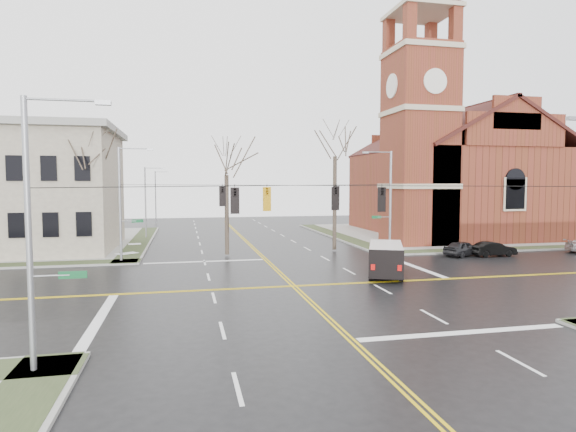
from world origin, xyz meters
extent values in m
plane|color=black|center=(0.00, 0.00, 0.00)|extent=(120.00, 120.00, 0.00)
cube|color=gray|center=(25.00, 25.00, 0.07)|extent=(30.00, 30.00, 0.15)
cube|color=#2F3C20|center=(11.20, 25.00, 0.15)|extent=(2.00, 30.00, 0.02)
cube|color=#2F3C20|center=(25.00, 11.20, 0.15)|extent=(30.00, 2.00, 0.02)
cube|color=#2F3C20|center=(-11.20, 25.00, 0.15)|extent=(2.00, 30.00, 0.02)
cube|color=gold|center=(-0.12, 0.00, 0.01)|extent=(0.12, 100.00, 0.01)
cube|color=gold|center=(0.12, 0.00, 0.01)|extent=(0.12, 100.00, 0.01)
cube|color=gold|center=(0.00, -0.12, 0.01)|extent=(100.00, 0.12, 0.01)
cube|color=gold|center=(0.00, 0.12, 0.01)|extent=(100.00, 0.12, 0.01)
cube|color=silver|center=(5.00, -10.50, 0.01)|extent=(9.50, 0.50, 0.01)
cube|color=silver|center=(-5.00, 10.50, 0.01)|extent=(9.50, 0.50, 0.01)
cube|color=silver|center=(-10.50, -5.00, 0.01)|extent=(0.50, 9.50, 0.01)
cube|color=silver|center=(10.50, 5.00, 0.01)|extent=(0.50, 9.50, 0.01)
cube|color=brown|center=(17.00, 17.00, 10.00)|extent=(6.00, 6.00, 20.00)
cube|color=#BCAD90|center=(17.00, 17.00, 19.50)|extent=(6.30, 6.30, 0.50)
cylinder|color=silver|center=(17.00, 13.95, 16.00)|extent=(2.40, 0.15, 2.40)
cylinder|color=silver|center=(13.95, 17.00, 16.00)|extent=(0.15, 2.40, 2.40)
cone|color=#361511|center=(17.00, 17.00, 24.60)|extent=(12.16, 12.16, 2.00)
cube|color=brown|center=(26.00, 26.00, 5.00)|extent=(18.00, 24.00, 10.00)
cube|color=brown|center=(16.80, 20.00, 2.20)|extent=(2.00, 5.00, 4.40)
cube|color=gray|center=(-22.00, 20.00, 5.50)|extent=(18.00, 14.00, 11.00)
cylinder|color=gray|center=(11.50, 11.50, 4.65)|extent=(0.20, 0.20, 9.00)
cylinder|color=gray|center=(10.90, 11.50, 3.30)|extent=(1.20, 0.06, 0.06)
cube|color=#0E5228|center=(10.20, 11.50, 3.30)|extent=(0.90, 0.04, 0.25)
cylinder|color=gray|center=(10.30, 11.50, 9.05)|extent=(2.40, 0.08, 0.08)
cube|color=gray|center=(9.10, 11.50, 9.00)|extent=(0.50, 0.22, 0.15)
cylinder|color=gray|center=(-11.50, 11.50, 4.65)|extent=(0.20, 0.20, 9.00)
cylinder|color=gray|center=(-10.90, 11.50, 3.30)|extent=(1.20, 0.06, 0.06)
cube|color=#0E5228|center=(-10.20, 11.50, 3.30)|extent=(0.90, 0.04, 0.25)
cylinder|color=gray|center=(-10.30, 11.50, 9.05)|extent=(2.40, 0.08, 0.08)
cube|color=gray|center=(-9.10, 11.50, 9.00)|extent=(0.50, 0.22, 0.15)
cube|color=gray|center=(9.10, -11.50, 9.00)|extent=(0.50, 0.22, 0.15)
cylinder|color=gray|center=(-11.50, -11.50, 4.65)|extent=(0.20, 0.20, 9.00)
cylinder|color=gray|center=(-10.90, -11.50, 3.30)|extent=(1.20, 0.06, 0.06)
cube|color=#0E5228|center=(-10.20, -11.50, 3.30)|extent=(0.90, 0.04, 0.25)
cylinder|color=gray|center=(-10.30, -11.50, 9.05)|extent=(2.40, 0.08, 0.08)
cube|color=gray|center=(-9.10, -11.50, 9.00)|extent=(0.50, 0.22, 0.15)
cylinder|color=black|center=(0.00, 0.00, 6.20)|extent=(23.02, 23.02, 0.03)
cylinder|color=black|center=(0.00, 0.00, 6.20)|extent=(23.02, 23.02, 0.03)
imported|color=black|center=(-4.00, -4.00, 5.45)|extent=(0.21, 0.26, 1.30)
imported|color=black|center=(4.00, 4.00, 5.45)|extent=(0.21, 0.26, 1.30)
imported|color=#C4890B|center=(-2.00, -2.00, 5.45)|extent=(0.21, 0.26, 1.30)
imported|color=black|center=(-4.00, 4.00, 5.45)|extent=(0.21, 0.26, 1.30)
imported|color=black|center=(4.00, -4.00, 5.45)|extent=(0.21, 0.26, 1.30)
imported|color=black|center=(2.00, -2.00, 5.45)|extent=(0.21, 0.26, 1.30)
cylinder|color=gray|center=(-10.80, 28.00, 4.10)|extent=(0.16, 0.16, 8.00)
cylinder|color=gray|center=(-9.80, 28.00, 8.00)|extent=(2.00, 0.07, 0.07)
cube|color=gray|center=(-8.80, 28.00, 7.95)|extent=(0.45, 0.20, 0.13)
cylinder|color=gray|center=(-10.80, 48.00, 4.10)|extent=(0.16, 0.16, 8.00)
cylinder|color=gray|center=(-9.80, 48.00, 8.00)|extent=(2.00, 0.07, 0.07)
cube|color=gray|center=(-8.80, 48.00, 7.95)|extent=(0.45, 0.20, 0.13)
cube|color=white|center=(6.91, 1.95, 1.26)|extent=(4.16, 5.96, 1.78)
cube|color=white|center=(7.82, 4.07, 1.00)|extent=(2.35, 1.71, 1.26)
cube|color=black|center=(7.96, 4.41, 1.57)|extent=(1.84, 0.88, 0.84)
cube|color=black|center=(6.99, 2.14, 1.84)|extent=(3.48, 4.33, 0.58)
cube|color=#B70C0A|center=(5.05, -0.34, 1.05)|extent=(0.26, 0.17, 0.36)
cube|color=#B70C0A|center=(6.56, -0.98, 1.05)|extent=(0.26, 0.17, 0.36)
cube|color=black|center=(6.91, 1.95, 0.35)|extent=(4.23, 6.03, 0.10)
cylinder|color=black|center=(6.74, 4.01, 0.38)|extent=(0.55, 0.80, 0.76)
cylinder|color=black|center=(8.52, 3.26, 0.38)|extent=(0.55, 0.80, 0.76)
cylinder|color=black|center=(5.30, 0.63, 0.38)|extent=(0.55, 0.80, 0.76)
cylinder|color=black|center=(7.08, -0.12, 0.38)|extent=(0.55, 0.80, 0.76)
imported|color=black|center=(17.06, 8.75, 0.67)|extent=(4.24, 3.02, 1.34)
imported|color=black|center=(19.56, 8.01, 0.63)|extent=(3.86, 1.38, 1.27)
cylinder|color=#362A22|center=(-13.91, 13.55, 3.87)|extent=(0.36, 0.36, 7.43)
cylinder|color=#362A22|center=(-2.94, 13.01, 3.58)|extent=(0.36, 0.36, 6.86)
cylinder|color=#362A22|center=(7.09, 13.98, 4.46)|extent=(0.36, 0.36, 8.62)
camera|label=1|loc=(-6.54, -28.50, 6.38)|focal=30.00mm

